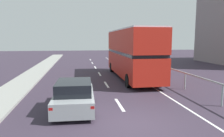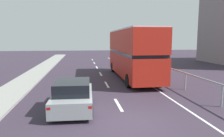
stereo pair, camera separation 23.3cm
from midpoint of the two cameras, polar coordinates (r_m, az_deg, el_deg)
name	(u,v)px [view 1 (the left image)]	position (r m, az deg, el deg)	size (l,w,h in m)	color
ground_plane	(131,124)	(9.07, 4.44, -14.68)	(74.00, 120.00, 0.10)	#322937
lane_paint_markings	(129,81)	(17.46, 4.34, -3.51)	(3.35, 46.00, 0.01)	silver
bridge_side_railing	(163,68)	(18.74, 13.30, 0.05)	(0.10, 42.00, 1.18)	gray
double_decker_bus_red	(132,52)	(18.79, 4.94, 4.37)	(2.66, 10.64, 4.30)	#AC1F14
hatchback_car_near	(74,96)	(10.58, -10.76, -7.27)	(2.01, 4.07, 1.45)	gray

